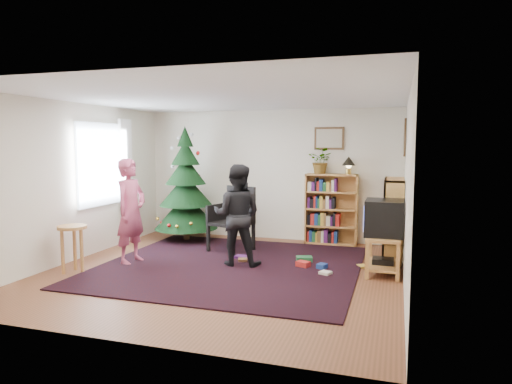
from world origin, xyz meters
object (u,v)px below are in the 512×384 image
(person_by_chair, at_px, (237,215))
(bookshelf_back, at_px, (331,208))
(armchair, at_px, (233,216))
(picture_back, at_px, (329,138))
(stool, at_px, (72,236))
(person_standing, at_px, (131,211))
(table_lamp, at_px, (349,162))
(tv_stand, at_px, (383,251))
(christmas_tree, at_px, (186,193))
(crt_tv, at_px, (384,218))
(picture_right, at_px, (405,138))
(bookshelf_right, at_px, (393,218))
(potted_plant, at_px, (321,161))

(person_by_chair, bearing_deg, bookshelf_back, -127.28)
(bookshelf_back, relative_size, armchair, 1.17)
(picture_back, height_order, bookshelf_back, picture_back)
(stool, bearing_deg, bookshelf_back, 42.54)
(person_standing, relative_size, person_by_chair, 1.05)
(picture_back, distance_m, stool, 4.71)
(person_by_chair, height_order, table_lamp, table_lamp)
(tv_stand, relative_size, person_standing, 0.51)
(picture_back, relative_size, christmas_tree, 0.25)
(picture_back, height_order, crt_tv, picture_back)
(picture_back, xyz_separation_m, crt_tv, (1.07, -1.85, -1.15))
(crt_tv, bearing_deg, bookshelf_back, 119.95)
(bookshelf_back, height_order, tv_stand, bookshelf_back)
(picture_back, relative_size, tv_stand, 0.66)
(armchair, bearing_deg, crt_tv, 4.21)
(picture_right, distance_m, bookshelf_back, 1.89)
(christmas_tree, relative_size, armchair, 1.96)
(bookshelf_back, distance_m, armchair, 1.86)
(person_standing, relative_size, table_lamp, 5.03)
(bookshelf_back, bearing_deg, bookshelf_right, -37.26)
(christmas_tree, bearing_deg, crt_tv, -18.01)
(crt_tv, distance_m, table_lamp, 1.98)
(picture_back, bearing_deg, person_standing, -138.00)
(christmas_tree, height_order, tv_stand, christmas_tree)
(armchair, distance_m, stool, 2.64)
(christmas_tree, bearing_deg, potted_plant, 11.69)
(bookshelf_right, bearing_deg, christmas_tree, 85.07)
(tv_stand, xyz_separation_m, crt_tv, (-0.00, 0.00, 0.48))
(crt_tv, xyz_separation_m, stool, (-4.27, -1.30, -0.28))
(christmas_tree, xyz_separation_m, crt_tv, (3.69, -1.20, -0.11))
(christmas_tree, relative_size, bookshelf_right, 1.68)
(bookshelf_right, xyz_separation_m, person_standing, (-3.88, -1.44, 0.15))
(picture_back, xyz_separation_m, potted_plant, (-0.12, -0.14, -0.41))
(picture_back, distance_m, table_lamp, 0.59)
(bookshelf_back, height_order, table_lamp, table_lamp)
(tv_stand, relative_size, armchair, 0.75)
(tv_stand, distance_m, table_lamp, 2.20)
(crt_tv, relative_size, table_lamp, 1.79)
(picture_back, height_order, person_standing, picture_back)
(crt_tv, distance_m, armchair, 2.64)
(picture_back, relative_size, bookshelf_right, 0.42)
(christmas_tree, height_order, bookshelf_right, christmas_tree)
(bookshelf_back, xyz_separation_m, armchair, (-1.55, -1.03, -0.06))
(potted_plant, distance_m, table_lamp, 0.50)
(christmas_tree, distance_m, table_lamp, 3.10)
(person_standing, xyz_separation_m, person_by_chair, (1.62, 0.35, -0.04))
(stool, bearing_deg, bookshelf_right, 26.24)
(bookshelf_right, bearing_deg, table_lamp, 43.82)
(picture_back, bearing_deg, table_lamp, -19.65)
(bookshelf_right, height_order, person_standing, person_standing)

